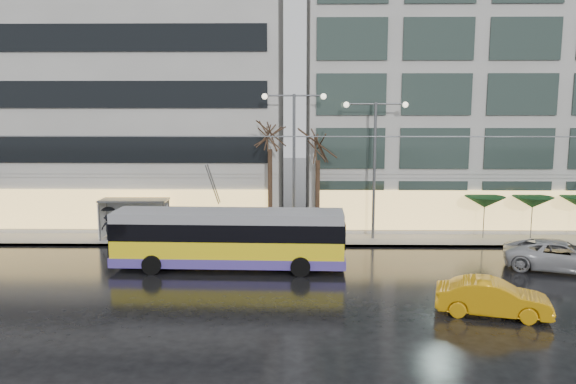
{
  "coord_description": "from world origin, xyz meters",
  "views": [
    {
      "loc": [
        2.16,
        -23.93,
        8.31
      ],
      "look_at": [
        1.72,
        5.0,
        3.96
      ],
      "focal_mm": 35.0,
      "sensor_mm": 36.0,
      "label": 1
    }
  ],
  "objects": [
    {
      "name": "ground",
      "position": [
        0.0,
        0.0,
        0.0
      ],
      "size": [
        140.0,
        140.0,
        0.0
      ],
      "primitive_type": "plane",
      "color": "black",
      "rests_on": "ground"
    },
    {
      "name": "sidewalk",
      "position": [
        2.0,
        14.0,
        0.07
      ],
      "size": [
        80.0,
        10.0,
        0.15
      ],
      "primitive_type": "cube",
      "color": "gray",
      "rests_on": "ground"
    },
    {
      "name": "kerb",
      "position": [
        2.0,
        9.05,
        0.07
      ],
      "size": [
        80.0,
        0.1,
        0.15
      ],
      "primitive_type": "cube",
      "color": "slate",
      "rests_on": "ground"
    },
    {
      "name": "building_left",
      "position": [
        -16.0,
        19.0,
        11.15
      ],
      "size": [
        34.0,
        14.0,
        22.0
      ],
      "primitive_type": "cube",
      "color": "#9D9C96",
      "rests_on": "sidewalk"
    },
    {
      "name": "building_right",
      "position": [
        19.0,
        19.0,
        12.65
      ],
      "size": [
        32.0,
        14.0,
        25.0
      ],
      "primitive_type": "cube",
      "color": "#9D9C96",
      "rests_on": "sidewalk"
    },
    {
      "name": "trolleybus",
      "position": [
        -1.33,
        4.41,
        1.5
      ],
      "size": [
        12.0,
        4.82,
        5.53
      ],
      "color": "yellow",
      "rests_on": "ground"
    },
    {
      "name": "catenary",
      "position": [
        1.0,
        7.94,
        4.25
      ],
      "size": [
        42.24,
        5.12,
        7.0
      ],
      "color": "#595B60",
      "rests_on": "ground"
    },
    {
      "name": "bus_shelter",
      "position": [
        -8.38,
        10.69,
        1.96
      ],
      "size": [
        4.2,
        1.6,
        2.51
      ],
      "color": "#595B60",
      "rests_on": "sidewalk"
    },
    {
      "name": "street_lamp_near",
      "position": [
        2.0,
        10.8,
        5.99
      ],
      "size": [
        3.96,
        0.36,
        9.03
      ],
      "color": "#595B60",
      "rests_on": "sidewalk"
    },
    {
      "name": "street_lamp_far",
      "position": [
        7.0,
        10.8,
        5.71
      ],
      "size": [
        3.96,
        0.36,
        8.53
      ],
      "color": "#595B60",
      "rests_on": "sidewalk"
    },
    {
      "name": "tree_a",
      "position": [
        0.5,
        11.0,
        7.09
      ],
      "size": [
        3.2,
        3.2,
        8.4
      ],
      "color": "black",
      "rests_on": "sidewalk"
    },
    {
      "name": "tree_b",
      "position": [
        3.5,
        11.2,
        6.4
      ],
      "size": [
        3.2,
        3.2,
        7.7
      ],
      "color": "black",
      "rests_on": "sidewalk"
    },
    {
      "name": "parasol_a",
      "position": [
        14.0,
        11.0,
        2.45
      ],
      "size": [
        2.5,
        2.5,
        2.65
      ],
      "color": "#595B60",
      "rests_on": "sidewalk"
    },
    {
      "name": "parasol_b",
      "position": [
        17.0,
        11.0,
        2.45
      ],
      "size": [
        2.5,
        2.5,
        2.65
      ],
      "color": "#595B60",
      "rests_on": "sidewalk"
    },
    {
      "name": "taxi_b",
      "position": [
        10.08,
        -2.12,
        0.73
      ],
      "size": [
        4.71,
        2.64,
        1.47
      ],
      "primitive_type": "imported",
      "rotation": [
        0.0,
        0.0,
        1.31
      ],
      "color": "orange",
      "rests_on": "ground"
    },
    {
      "name": "sedan_silver",
      "position": [
        15.78,
        4.33,
        0.77
      ],
      "size": [
        6.11,
        4.24,
        1.55
      ],
      "primitive_type": "imported",
      "rotation": [
        0.0,
        0.0,
        1.24
      ],
      "color": "#A0A0A4",
      "rests_on": "ground"
    },
    {
      "name": "pedestrian_a",
      "position": [
        -5.83,
        9.78,
        1.63
      ],
      "size": [
        1.08,
        1.09,
        2.19
      ],
      "color": "black",
      "rests_on": "sidewalk"
    },
    {
      "name": "pedestrian_b",
      "position": [
        -4.98,
        9.82,
        1.04
      ],
      "size": [
        1.06,
        0.95,
        1.79
      ],
      "color": "black",
      "rests_on": "sidewalk"
    },
    {
      "name": "pedestrian_c",
      "position": [
        -9.55,
        10.16,
        1.26
      ],
      "size": [
        1.05,
        0.84,
        2.11
      ],
      "color": "black",
      "rests_on": "sidewalk"
    }
  ]
}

